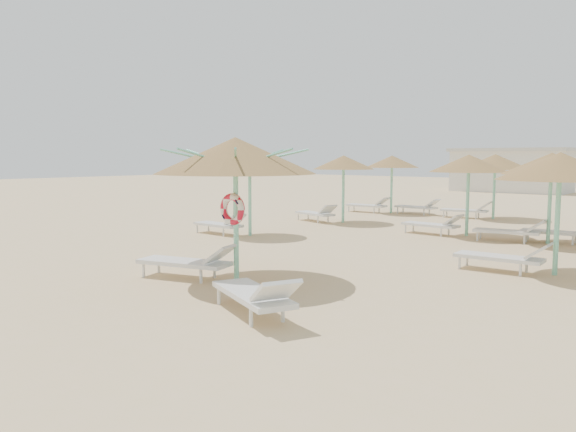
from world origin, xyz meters
The scene contains 6 objects.
ground centered at (0.00, 0.00, 0.00)m, with size 120.00×120.00×0.00m, color tan.
main_palapa centered at (-0.32, 0.22, 2.60)m, with size 3.34×3.34×2.99m.
lounger_main_a centered at (-1.19, -0.30, 0.38)m, with size 2.29×1.23×0.80m.
lounger_main_b centered at (1.84, -1.51, 0.38)m, with size 2.29×1.50×0.80m.
palapa_field centered at (2.62, 10.54, 2.31)m, with size 18.80×13.31×2.72m.
service_hut centered at (-6.00, 35.00, 1.64)m, with size 8.40×4.40×3.25m.
Camera 1 is at (7.90, -8.02, 2.58)m, focal length 35.00 mm.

